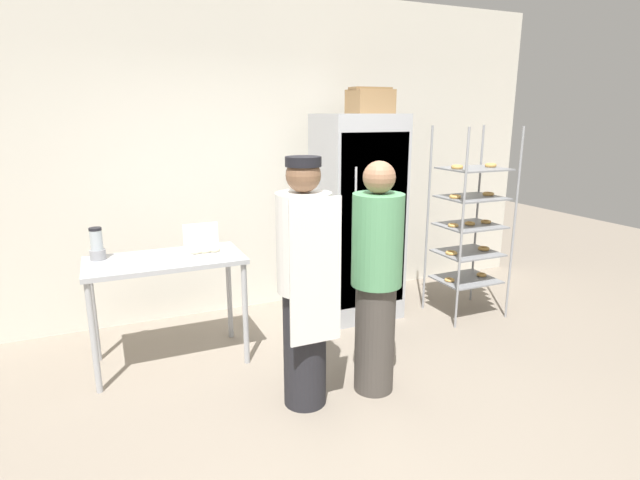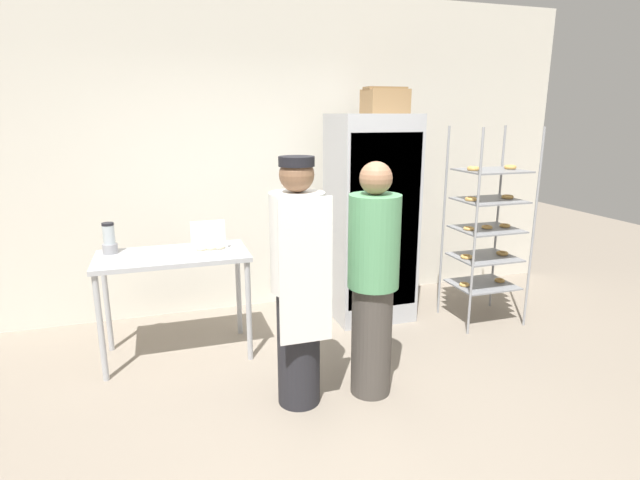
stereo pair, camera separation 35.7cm
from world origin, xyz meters
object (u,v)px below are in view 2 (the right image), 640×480
object	(u,v)px
refrigerator	(370,218)
person_baker	(298,281)
person_customer	(373,280)
baking_rack	(487,228)
blender_pitcher	(109,240)
cardboard_storage_box	(385,101)
donut_box	(209,247)

from	to	relation	value
refrigerator	person_baker	world-z (taller)	refrigerator
person_customer	baking_rack	bearing A→B (deg)	29.71
refrigerator	blender_pitcher	bearing A→B (deg)	-176.12
blender_pitcher	cardboard_storage_box	world-z (taller)	cardboard_storage_box
baking_rack	cardboard_storage_box	bearing A→B (deg)	150.28
baking_rack	blender_pitcher	world-z (taller)	baking_rack
cardboard_storage_box	person_baker	world-z (taller)	cardboard_storage_box
donut_box	cardboard_storage_box	distance (m)	2.06
refrigerator	baking_rack	bearing A→B (deg)	-24.65
baking_rack	person_customer	size ratio (longest dim) A/B	1.11
donut_box	cardboard_storage_box	xyz separation A→B (m)	(1.67, 0.44, 1.13)
person_customer	blender_pitcher	bearing A→B (deg)	146.08
refrigerator	cardboard_storage_box	xyz separation A→B (m)	(0.13, 0.04, 1.08)
donut_box	person_baker	bearing A→B (deg)	-61.68
cardboard_storage_box	person_baker	size ratio (longest dim) A/B	0.23
refrigerator	person_customer	size ratio (longest dim) A/B	1.18
refrigerator	person_customer	bearing A→B (deg)	-112.63
baking_rack	person_customer	world-z (taller)	baking_rack
baking_rack	person_customer	xyz separation A→B (m)	(-1.53, -0.87, -0.07)
person_customer	donut_box	bearing A→B (deg)	137.34
refrigerator	cardboard_storage_box	distance (m)	1.08
refrigerator	blender_pitcher	xyz separation A→B (m)	(-2.28, -0.15, 0.01)
cardboard_storage_box	person_customer	size ratio (longest dim) A/B	0.23
baking_rack	blender_pitcher	size ratio (longest dim) A/B	7.43
blender_pitcher	person_baker	xyz separation A→B (m)	(1.22, -1.13, -0.10)
person_baker	person_customer	distance (m)	0.52
refrigerator	person_customer	xyz separation A→B (m)	(-0.55, -1.32, -0.13)
refrigerator	cardboard_storage_box	world-z (taller)	cardboard_storage_box
person_customer	cardboard_storage_box	bearing A→B (deg)	63.37
donut_box	person_baker	size ratio (longest dim) A/B	0.16
blender_pitcher	cardboard_storage_box	xyz separation A→B (m)	(2.41, 0.19, 1.07)
refrigerator	donut_box	bearing A→B (deg)	-165.24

